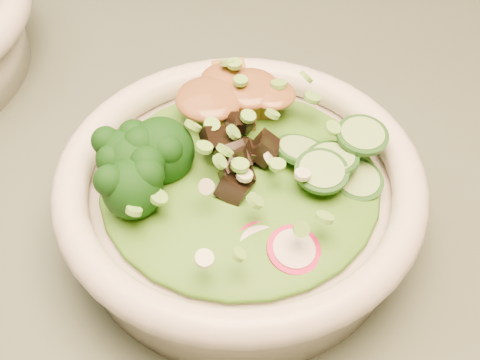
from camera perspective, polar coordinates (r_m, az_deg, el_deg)
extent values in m
cube|color=#495849|center=(0.56, 18.60, -0.42)|extent=(1.20, 0.80, 0.03)
cylinder|color=silver|center=(0.46, 0.00, -2.55)|extent=(0.22, 0.22, 0.05)
torus|color=silver|center=(0.44, 0.00, 0.02)|extent=(0.25, 0.25, 0.02)
ellipsoid|color=#316A16|center=(0.44, 0.00, 0.09)|extent=(0.19, 0.19, 0.02)
ellipsoid|color=brown|center=(0.46, -1.07, 7.15)|extent=(0.06, 0.05, 0.01)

